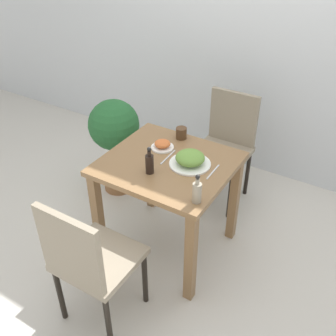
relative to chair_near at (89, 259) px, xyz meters
name	(u,v)px	position (x,y,z in m)	size (l,w,h in m)	color
ground_plane	(168,244)	(0.04, 0.76, -0.52)	(16.00, 16.00, 0.00)	beige
wall_back	(254,26)	(0.04, 2.10, 0.78)	(8.00, 0.05, 2.60)	silver
dining_table	(168,178)	(0.04, 0.76, 0.09)	(0.82, 0.76, 0.74)	olive
chair_near	(89,259)	(0.00, 0.00, 0.00)	(0.42, 0.42, 0.91)	gray
chair_far	(226,142)	(0.12, 1.54, 0.00)	(0.42, 0.42, 0.91)	gray
food_plate	(190,159)	(0.18, 0.80, 0.27)	(0.27, 0.27, 0.09)	white
side_plate	(162,145)	(-0.08, 0.88, 0.25)	(0.15, 0.15, 0.06)	white
drink_cup	(181,133)	(-0.03, 1.07, 0.26)	(0.08, 0.08, 0.08)	#4C331E
sauce_bottle	(197,192)	(0.39, 0.50, 0.30)	(0.05, 0.05, 0.18)	gray
condiment_bottle	(150,163)	(0.01, 0.60, 0.30)	(0.05, 0.05, 0.18)	black
fork_utensil	(168,157)	(0.02, 0.80, 0.23)	(0.02, 0.19, 0.00)	silver
spoon_utensil	(213,172)	(0.34, 0.80, 0.23)	(0.01, 0.18, 0.00)	silver
potted_plant_left	(115,136)	(-0.70, 1.14, 0.01)	(0.42, 0.42, 0.84)	brown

